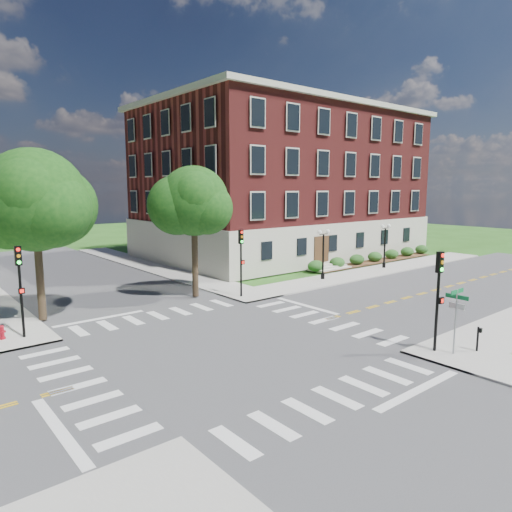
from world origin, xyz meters
TOP-DOWN VIEW (x-y plane):
  - ground at (0.00, 0.00)m, footprint 160.00×160.00m
  - road_ew at (0.00, 0.00)m, footprint 90.00×12.00m
  - road_ns at (0.00, 0.00)m, footprint 12.00×90.00m
  - sidewalk_ne at (15.38, 15.38)m, footprint 34.00×34.00m
  - crosswalk_east at (7.20, 0.00)m, footprint 2.20×10.20m
  - stop_bar_east at (8.80, 3.00)m, footprint 0.40×5.50m
  - main_building at (24.00, 21.99)m, footprint 30.60×22.40m
  - shrub_row at (27.00, 10.80)m, footprint 18.00×2.00m
  - tree_c at (-5.81, 10.42)m, footprint 5.88×5.88m
  - tree_d at (4.33, 9.72)m, footprint 4.89×4.89m
  - traffic_signal_se at (7.25, -7.07)m, footprint 0.34×0.38m
  - traffic_signal_ne at (6.81, 7.56)m, footprint 0.33×0.37m
  - traffic_signal_nw at (-7.45, 7.62)m, footprint 0.33×0.36m
  - twin_lamp_west at (16.03, 8.13)m, footprint 1.36×0.36m
  - twin_lamp_east at (24.82, 8.14)m, footprint 1.36×0.36m
  - street_sign_pole at (7.54, -7.84)m, footprint 1.10×1.10m
  - push_button_post at (8.76, -8.39)m, footprint 0.14×0.21m
  - fire_hydrant at (-8.40, 7.98)m, footprint 0.35×0.35m

SIDE VIEW (x-z plane):
  - ground at x=0.00m, z-range 0.00..0.00m
  - crosswalk_east at x=7.20m, z-range -0.01..0.01m
  - stop_bar_east at x=8.80m, z-range 0.00..0.00m
  - shrub_row at x=27.00m, z-range -0.65..0.65m
  - road_ew at x=0.00m, z-range 0.00..0.01m
  - road_ns at x=0.00m, z-range 0.00..0.01m
  - sidewalk_ne at x=15.38m, z-range 0.00..0.12m
  - fire_hydrant at x=-8.40m, z-range 0.09..0.84m
  - push_button_post at x=8.76m, z-range 0.20..1.40m
  - street_sign_pole at x=7.54m, z-range 0.76..3.86m
  - twin_lamp_west at x=16.03m, z-range 0.41..4.64m
  - twin_lamp_east at x=24.82m, z-range 0.41..4.64m
  - traffic_signal_se at x=7.25m, z-range 0.79..5.59m
  - traffic_signal_ne at x=6.81m, z-range 0.79..5.59m
  - traffic_signal_nw at x=-7.45m, z-range 0.79..5.59m
  - tree_d at x=4.33m, z-range 2.27..11.52m
  - tree_c at x=-5.81m, z-range 2.14..12.11m
  - main_building at x=24.00m, z-range 0.09..16.59m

